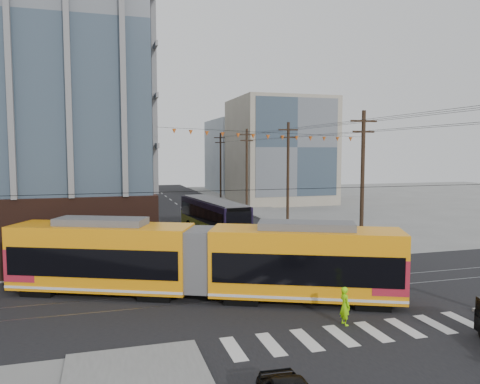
# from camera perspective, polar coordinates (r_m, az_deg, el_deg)

# --- Properties ---
(ground) EXTENTS (160.00, 160.00, 0.00)m
(ground) POSITION_cam_1_polar(r_m,az_deg,el_deg) (24.34, 10.41, -14.11)
(ground) COLOR slate
(bg_bldg_nw_near) EXTENTS (18.00, 16.00, 18.00)m
(bg_bldg_nw_near) POSITION_cam_1_polar(r_m,az_deg,el_deg) (72.81, -21.56, 5.49)
(bg_bldg_nw_near) COLOR #8C99A5
(bg_bldg_nw_near) RESTS_ON ground
(bg_bldg_ne_near) EXTENTS (14.00, 14.00, 16.00)m
(bg_bldg_ne_near) POSITION_cam_1_polar(r_m,az_deg,el_deg) (73.43, 4.83, 5.03)
(bg_bldg_ne_near) COLOR gray
(bg_bldg_ne_near) RESTS_ON ground
(bg_bldg_nw_far) EXTENTS (16.00, 18.00, 20.00)m
(bg_bldg_nw_far) POSITION_cam_1_polar(r_m,az_deg,el_deg) (92.60, -18.59, 6.01)
(bg_bldg_nw_far) COLOR gray
(bg_bldg_nw_far) RESTS_ON ground
(bg_bldg_ne_far) EXTENTS (16.00, 16.00, 14.00)m
(bg_bldg_ne_far) POSITION_cam_1_polar(r_m,az_deg,el_deg) (92.96, 1.53, 4.42)
(bg_bldg_ne_far) COLOR #8C99A5
(bg_bldg_ne_far) RESTS_ON ground
(utility_pole_far) EXTENTS (0.30, 0.30, 11.00)m
(utility_pole_far) POSITION_cam_1_polar(r_m,az_deg,el_deg) (78.85, -2.39, 3.22)
(utility_pole_far) COLOR black
(utility_pole_far) RESTS_ON ground
(streetcar) EXTENTS (20.60, 11.23, 4.08)m
(streetcar) POSITION_cam_1_polar(r_m,az_deg,el_deg) (25.65, -4.78, -8.30)
(streetcar) COLOR #FE980D
(streetcar) RESTS_ON ground
(city_bus) EXTENTS (4.20, 12.43, 3.46)m
(city_bus) POSITION_cam_1_polar(r_m,az_deg,el_deg) (44.38, -3.29, -3.05)
(city_bus) COLOR black
(city_bus) RESTS_ON ground
(parked_car_silver) EXTENTS (3.22, 4.77, 1.49)m
(parked_car_silver) POSITION_cam_1_polar(r_m,az_deg,el_deg) (34.89, -8.32, -6.95)
(parked_car_silver) COLOR #8B90A1
(parked_car_silver) RESTS_ON ground
(parked_car_white) EXTENTS (2.98, 4.71, 1.27)m
(parked_car_white) POSITION_cam_1_polar(r_m,az_deg,el_deg) (42.19, -9.41, -5.03)
(parked_car_white) COLOR silver
(parked_car_white) RESTS_ON ground
(parked_car_grey) EXTENTS (4.16, 5.65, 1.43)m
(parked_car_grey) POSITION_cam_1_polar(r_m,az_deg,el_deg) (43.57, -9.50, -4.61)
(parked_car_grey) COLOR slate
(parked_car_grey) RESTS_ON ground
(pedestrian) EXTENTS (0.46, 0.67, 1.78)m
(pedestrian) POSITION_cam_1_polar(r_m,az_deg,el_deg) (22.49, 12.67, -13.38)
(pedestrian) COLOR #9AFF09
(pedestrian) RESTS_ON ground
(jersey_barrier) EXTENTS (2.38, 4.51, 0.89)m
(jersey_barrier) POSITION_cam_1_polar(r_m,az_deg,el_deg) (39.54, 12.40, -6.04)
(jersey_barrier) COLOR slate
(jersey_barrier) RESTS_ON ground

